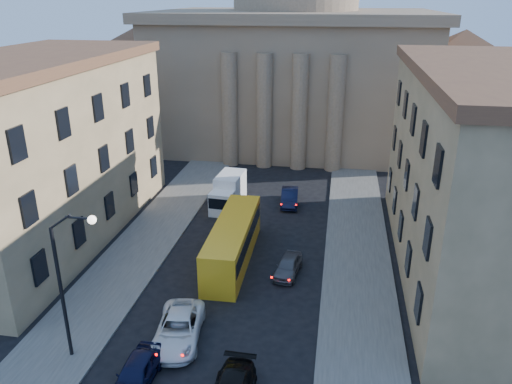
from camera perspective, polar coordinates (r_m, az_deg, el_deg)
sidewalk_left at (r=38.87m, az=-14.50°, el=-8.06°), size 5.00×60.00×0.15m
sidewalk_right at (r=35.93m, az=11.63°, el=-10.43°), size 5.00×60.00×0.15m
church at (r=68.69m, az=4.36°, el=15.72°), size 68.02×28.76×36.60m
building_left at (r=43.31m, az=-23.68°, el=4.44°), size 11.60×26.60×14.70m
building_right at (r=37.90m, az=25.28°, el=1.90°), size 11.60×26.60×14.70m
street_lamp at (r=28.07m, az=-20.70°, el=-8.89°), size 2.62×0.44×8.83m
car_left_near at (r=28.01m, az=-13.49°, el=-19.45°), size 1.76×4.35×1.48m
car_left_mid at (r=30.46m, az=-8.84°, el=-15.17°), size 3.25×5.80×1.53m
car_right_far at (r=36.45m, az=3.69°, el=-8.40°), size 2.04×4.05×1.32m
car_right_distant at (r=48.09m, az=3.86°, el=-0.58°), size 1.88×4.58×1.48m
city_bus at (r=37.69m, az=-2.67°, el=-5.55°), size 2.76×11.14×3.13m
box_truck at (r=47.29m, az=-3.21°, el=-0.06°), size 2.57×5.64×3.02m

